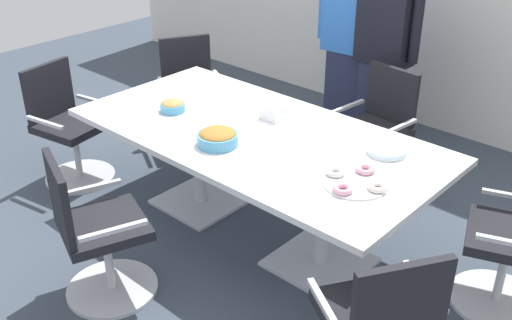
{
  "coord_description": "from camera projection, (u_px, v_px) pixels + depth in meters",
  "views": [
    {
      "loc": [
        2.33,
        -2.57,
        2.4
      ],
      "look_at": [
        0.0,
        0.0,
        0.55
      ],
      "focal_mm": 42.55,
      "sensor_mm": 36.0,
      "label": 1
    }
  ],
  "objects": [
    {
      "name": "office_chair_2",
      "position": [
        192.0,
        98.0,
        5.23
      ],
      "size": [
        0.73,
        0.73,
        0.91
      ],
      "rotation": [
        0.0,
        0.0,
        -2.06
      ],
      "color": "silver",
      "rests_on": "ground"
    },
    {
      "name": "conference_table",
      "position": [
        256.0,
        150.0,
        3.89
      ],
      "size": [
        2.4,
        1.2,
        0.75
      ],
      "color": "white",
      "rests_on": "ground"
    },
    {
      "name": "office_chair_4",
      "position": [
        95.0,
        237.0,
        3.42
      ],
      "size": [
        0.69,
        0.69,
        0.91
      ],
      "rotation": [
        0.0,
        0.0,
        -0.35
      ],
      "color": "silver",
      "rests_on": "ground"
    },
    {
      "name": "office_chair_3",
      "position": [
        69.0,
        130.0,
        4.66
      ],
      "size": [
        0.63,
        0.63,
        0.91
      ],
      "rotation": [
        0.0,
        0.0,
        -1.39
      ],
      "color": "silver",
      "rests_on": "ground"
    },
    {
      "name": "office_chair_1",
      "position": [
        375.0,
        136.0,
        4.58
      ],
      "size": [
        0.6,
        0.6,
        0.91
      ],
      "rotation": [
        0.0,
        0.0,
        -3.25
      ],
      "color": "silver",
      "rests_on": "ground"
    },
    {
      "name": "napkin_pile",
      "position": [
        274.0,
        112.0,
        4.0
      ],
      "size": [
        0.15,
        0.15,
        0.09
      ],
      "primitive_type": "cube",
      "color": "white",
      "rests_on": "conference_table"
    },
    {
      "name": "snack_bowl_cookies",
      "position": [
        173.0,
        106.0,
        4.11
      ],
      "size": [
        0.17,
        0.17,
        0.08
      ],
      "color": "#4C9EC6",
      "rests_on": "conference_table"
    },
    {
      "name": "person_standing_0",
      "position": [
        350.0,
        42.0,
        5.03
      ],
      "size": [
        0.61,
        0.26,
        1.73
      ],
      "rotation": [
        0.0,
        0.0,
        -3.04
      ],
      "color": "#232842",
      "rests_on": "ground"
    },
    {
      "name": "plate_stack",
      "position": [
        387.0,
        150.0,
        3.57
      ],
      "size": [
        0.24,
        0.24,
        0.04
      ],
      "color": "white",
      "rests_on": "conference_table"
    },
    {
      "name": "person_standing_1",
      "position": [
        384.0,
        54.0,
        4.82
      ],
      "size": [
        0.61,
        0.24,
        1.69
      ],
      "rotation": [
        0.0,
        0.0,
        -3.2
      ],
      "color": "#232842",
      "rests_on": "ground"
    },
    {
      "name": "donut_platter",
      "position": [
        355.0,
        181.0,
        3.26
      ],
      "size": [
        0.37,
        0.37,
        0.04
      ],
      "color": "white",
      "rests_on": "conference_table"
    },
    {
      "name": "snack_bowl_pretzels",
      "position": [
        218.0,
        137.0,
        3.65
      ],
      "size": [
        0.25,
        0.25,
        0.1
      ],
      "color": "#4C9EC6",
      "rests_on": "conference_table"
    },
    {
      "name": "ground_plane",
      "position": [
        256.0,
        231.0,
        4.19
      ],
      "size": [
        10.0,
        10.0,
        0.01
      ],
      "primitive_type": "cube",
      "color": "#3D4754"
    }
  ]
}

